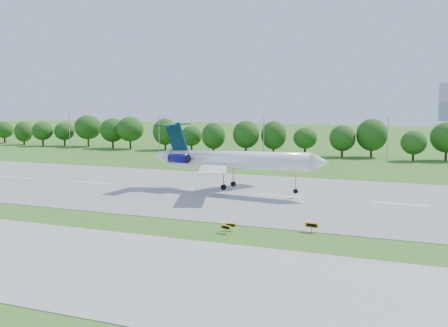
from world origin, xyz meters
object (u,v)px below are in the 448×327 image
airliner (229,159)px  taxi_sign_left (226,227)px  service_vehicle_b (189,153)px  service_vehicle_a (196,152)px

airliner → taxi_sign_left: airliner is taller
airliner → service_vehicle_b: airliner is taller
taxi_sign_left → service_vehicle_b: service_vehicle_b is taller
airliner → service_vehicle_b: bearing=127.1°
service_vehicle_a → service_vehicle_b: 2.70m
taxi_sign_left → service_vehicle_b: 94.60m
airliner → service_vehicle_a: 68.03m
airliner → service_vehicle_b: 66.48m
airliner → taxi_sign_left: size_ratio=23.19×
service_vehicle_a → service_vehicle_b: size_ratio=1.06×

